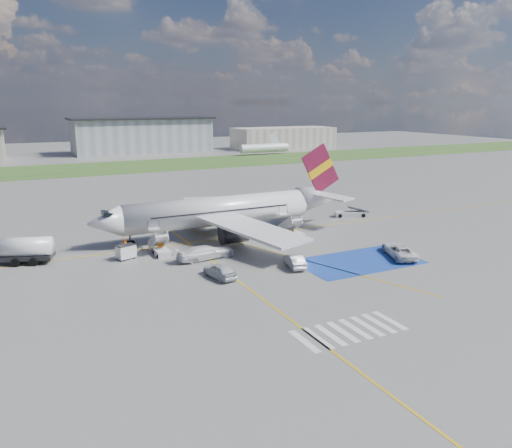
{
  "coord_description": "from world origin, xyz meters",
  "views": [
    {
      "loc": [
        -24.87,
        -47.53,
        17.77
      ],
      "look_at": [
        1.19,
        4.68,
        3.5
      ],
      "focal_mm": 35.0,
      "sensor_mm": 36.0,
      "label": 1
    }
  ],
  "objects_px": {
    "fuel_tanker": "(12,253)",
    "belt_loader": "(351,214)",
    "car_silver_b": "(295,261)",
    "airliner": "(228,210)",
    "van_white_b": "(206,250)",
    "van_white_a": "(399,248)",
    "car_silver_a": "(220,270)",
    "gpu_cart": "(126,253)"
  },
  "relations": [
    {
      "from": "van_white_a",
      "to": "car_silver_b",
      "type": "bearing_deg",
      "value": 12.48
    },
    {
      "from": "van_white_b",
      "to": "car_silver_b",
      "type": "bearing_deg",
      "value": -139.56
    },
    {
      "from": "van_white_a",
      "to": "belt_loader",
      "type": "bearing_deg",
      "value": -90.12
    },
    {
      "from": "gpu_cart",
      "to": "car_silver_b",
      "type": "height_order",
      "value": "gpu_cart"
    },
    {
      "from": "van_white_b",
      "to": "airliner",
      "type": "bearing_deg",
      "value": -43.0
    },
    {
      "from": "car_silver_a",
      "to": "van_white_a",
      "type": "relative_size",
      "value": 0.88
    },
    {
      "from": "airliner",
      "to": "fuel_tanker",
      "type": "height_order",
      "value": "airliner"
    },
    {
      "from": "fuel_tanker",
      "to": "van_white_a",
      "type": "distance_m",
      "value": 44.52
    },
    {
      "from": "car_silver_b",
      "to": "van_white_b",
      "type": "bearing_deg",
      "value": -29.25
    },
    {
      "from": "fuel_tanker",
      "to": "van_white_a",
      "type": "height_order",
      "value": "fuel_tanker"
    },
    {
      "from": "belt_loader",
      "to": "van_white_b",
      "type": "relative_size",
      "value": 1.04
    },
    {
      "from": "fuel_tanker",
      "to": "van_white_a",
      "type": "xyz_separation_m",
      "value": [
        41.05,
        -17.24,
        -0.3
      ]
    },
    {
      "from": "car_silver_b",
      "to": "airliner",
      "type": "bearing_deg",
      "value": -73.03
    },
    {
      "from": "belt_loader",
      "to": "car_silver_b",
      "type": "height_order",
      "value": "belt_loader"
    },
    {
      "from": "airliner",
      "to": "van_white_a",
      "type": "bearing_deg",
      "value": -52.76
    },
    {
      "from": "gpu_cart",
      "to": "van_white_a",
      "type": "relative_size",
      "value": 0.45
    },
    {
      "from": "car_silver_a",
      "to": "car_silver_b",
      "type": "height_order",
      "value": "car_silver_a"
    },
    {
      "from": "fuel_tanker",
      "to": "van_white_b",
      "type": "xyz_separation_m",
      "value": [
        20.22,
        -7.96,
        -0.24
      ]
    },
    {
      "from": "car_silver_b",
      "to": "van_white_a",
      "type": "height_order",
      "value": "van_white_a"
    },
    {
      "from": "car_silver_b",
      "to": "van_white_b",
      "type": "height_order",
      "value": "van_white_b"
    },
    {
      "from": "gpu_cart",
      "to": "fuel_tanker",
      "type": "bearing_deg",
      "value": 143.29
    },
    {
      "from": "fuel_tanker",
      "to": "van_white_b",
      "type": "relative_size",
      "value": 1.72
    },
    {
      "from": "gpu_cart",
      "to": "van_white_a",
      "type": "bearing_deg",
      "value": -43.37
    },
    {
      "from": "airliner",
      "to": "car_silver_a",
      "type": "bearing_deg",
      "value": -116.11
    },
    {
      "from": "fuel_tanker",
      "to": "car_silver_b",
      "type": "relative_size",
      "value": 2.13
    },
    {
      "from": "car_silver_a",
      "to": "van_white_b",
      "type": "relative_size",
      "value": 0.86
    },
    {
      "from": "gpu_cart",
      "to": "belt_loader",
      "type": "height_order",
      "value": "gpu_cart"
    },
    {
      "from": "car_silver_b",
      "to": "van_white_a",
      "type": "xyz_separation_m",
      "value": [
        13.11,
        -2.08,
        0.27
      ]
    },
    {
      "from": "car_silver_a",
      "to": "van_white_b",
      "type": "distance_m",
      "value": 6.73
    },
    {
      "from": "belt_loader",
      "to": "van_white_a",
      "type": "bearing_deg",
      "value": -90.1
    },
    {
      "from": "car_silver_a",
      "to": "airliner",
      "type": "bearing_deg",
      "value": -125.94
    },
    {
      "from": "fuel_tanker",
      "to": "gpu_cart",
      "type": "height_order",
      "value": "fuel_tanker"
    },
    {
      "from": "car_silver_a",
      "to": "van_white_b",
      "type": "height_order",
      "value": "van_white_b"
    },
    {
      "from": "belt_loader",
      "to": "car_silver_a",
      "type": "distance_m",
      "value": 34.19
    },
    {
      "from": "fuel_tanker",
      "to": "van_white_a",
      "type": "relative_size",
      "value": 1.76
    },
    {
      "from": "airliner",
      "to": "car_silver_b",
      "type": "distance_m",
      "value": 16.64
    },
    {
      "from": "airliner",
      "to": "car_silver_a",
      "type": "height_order",
      "value": "airliner"
    },
    {
      "from": "airliner",
      "to": "van_white_b",
      "type": "xyz_separation_m",
      "value": [
        -6.79,
        -9.2,
        -2.35
      ]
    },
    {
      "from": "airliner",
      "to": "gpu_cart",
      "type": "bearing_deg",
      "value": -161.37
    },
    {
      "from": "car_silver_a",
      "to": "car_silver_b",
      "type": "bearing_deg",
      "value": 166.63
    },
    {
      "from": "fuel_tanker",
      "to": "belt_loader",
      "type": "bearing_deg",
      "value": 22.46
    },
    {
      "from": "fuel_tanker",
      "to": "car_silver_a",
      "type": "height_order",
      "value": "fuel_tanker"
    }
  ]
}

